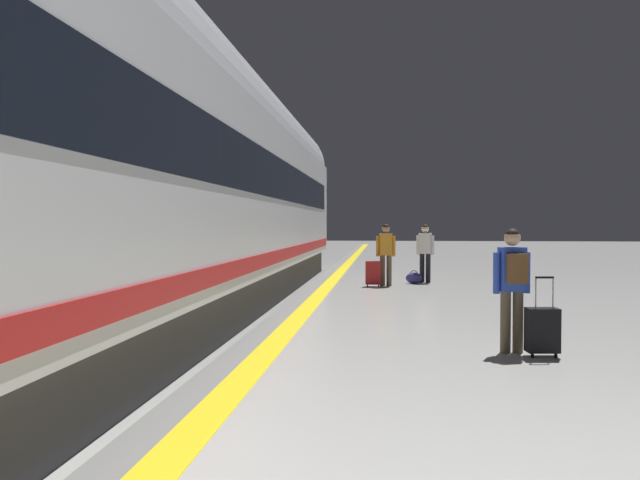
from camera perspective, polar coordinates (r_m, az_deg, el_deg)
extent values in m
cube|color=yellow|center=(9.53, -3.08, -8.28)|extent=(0.36, 80.00, 0.01)
cube|color=slate|center=(9.58, -4.75, -8.24)|extent=(0.52, 80.00, 0.01)
cube|color=#38383D|center=(6.69, -25.99, -9.62)|extent=(2.67, 30.97, 0.70)
cube|color=silver|center=(6.59, -26.17, 5.93)|extent=(2.90, 32.26, 2.90)
cylinder|color=silver|center=(6.85, -26.31, 17.69)|extent=(2.84, 31.61, 2.84)
cube|color=black|center=(6.63, -26.20, 8.95)|extent=(2.93, 30.32, 0.80)
cube|color=red|center=(6.60, -26.05, -4.07)|extent=(2.94, 31.61, 0.24)
cube|color=gray|center=(11.53, -19.49, 2.79)|extent=(0.02, 0.90, 2.00)
cylinder|color=brown|center=(8.17, 16.74, -7.26)|extent=(0.13, 0.13, 0.78)
cylinder|color=brown|center=(8.24, 17.80, -7.19)|extent=(0.13, 0.13, 0.78)
cube|color=blue|center=(8.13, 17.31, -2.59)|extent=(0.35, 0.26, 0.55)
cylinder|color=blue|center=(8.06, 15.97, -2.95)|extent=(0.08, 0.08, 0.52)
cylinder|color=blue|center=(8.23, 18.55, -2.88)|extent=(0.08, 0.08, 0.52)
sphere|color=tan|center=(8.11, 17.33, 0.20)|extent=(0.20, 0.20, 0.20)
sphere|color=black|center=(8.11, 17.33, 0.37)|extent=(0.19, 0.19, 0.19)
cube|color=brown|center=(8.01, 17.74, -2.53)|extent=(0.26, 0.18, 0.37)
cube|color=black|center=(8.07, 19.83, -7.82)|extent=(0.40, 0.26, 0.54)
cube|color=black|center=(8.19, 19.53, -8.16)|extent=(0.31, 0.05, 0.29)
cylinder|color=black|center=(8.01, 19.01, -10.05)|extent=(0.03, 0.06, 0.06)
cylinder|color=black|center=(8.11, 20.93, -9.92)|extent=(0.03, 0.06, 0.06)
cylinder|color=gray|center=(7.92, 19.29, -4.65)|extent=(0.02, 0.02, 0.38)
cylinder|color=gray|center=(7.99, 20.70, -4.61)|extent=(0.02, 0.02, 0.38)
cube|color=black|center=(7.94, 20.01, -3.27)|extent=(0.22, 0.05, 0.02)
cylinder|color=black|center=(17.34, 9.40, -2.57)|extent=(0.13, 0.13, 0.80)
cylinder|color=black|center=(17.30, 9.95, -2.58)|extent=(0.13, 0.13, 0.80)
cube|color=silver|center=(17.28, 9.68, -0.31)|extent=(0.37, 0.28, 0.57)
cylinder|color=silver|center=(17.35, 9.02, -0.46)|extent=(0.09, 0.09, 0.53)
cylinder|color=silver|center=(17.25, 10.36, -0.48)|extent=(0.09, 0.09, 0.53)
sphere|color=beige|center=(17.28, 9.69, 1.04)|extent=(0.21, 0.21, 0.21)
sphere|color=black|center=(17.28, 9.69, 1.12)|extent=(0.19, 0.19, 0.19)
ellipsoid|color=navy|center=(16.98, 8.66, -3.49)|extent=(0.44, 0.26, 0.30)
torus|color=navy|center=(16.97, 8.66, -3.16)|extent=(0.22, 0.02, 0.22)
cylinder|color=brown|center=(16.22, 5.79, -2.83)|extent=(0.13, 0.13, 0.80)
cylinder|color=brown|center=(16.23, 6.39, -2.83)|extent=(0.13, 0.13, 0.80)
cube|color=orange|center=(16.19, 6.10, -0.40)|extent=(0.34, 0.22, 0.57)
cylinder|color=orange|center=(16.18, 5.35, -0.57)|extent=(0.09, 0.09, 0.53)
cylinder|color=orange|center=(16.22, 6.83, -0.57)|extent=(0.09, 0.09, 0.53)
sphere|color=#A37556|center=(16.18, 6.10, 1.05)|extent=(0.21, 0.21, 0.21)
sphere|color=black|center=(16.18, 6.10, 1.13)|extent=(0.19, 0.19, 0.19)
cube|color=#A51E1E|center=(16.03, 4.94, -3.03)|extent=(0.40, 0.26, 0.60)
cube|color=#A51E1E|center=(16.15, 5.00, -3.26)|extent=(0.31, 0.05, 0.33)
cylinder|color=black|center=(16.01, 4.40, -4.21)|extent=(0.03, 0.06, 0.06)
cylinder|color=black|center=(15.98, 5.42, -4.23)|extent=(0.03, 0.06, 0.06)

